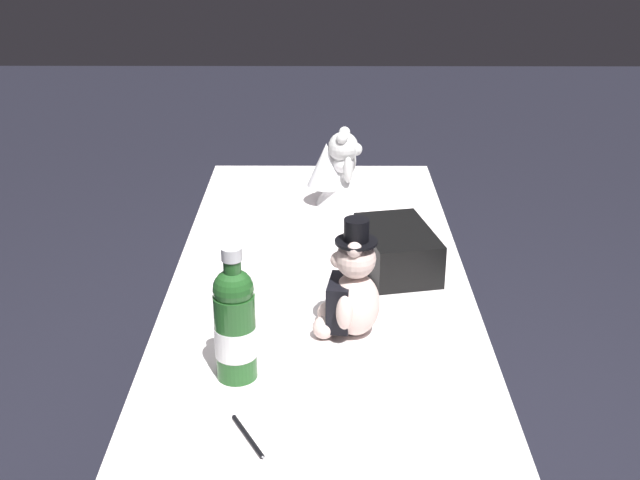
{
  "coord_description": "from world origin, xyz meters",
  "views": [
    {
      "loc": [
        1.84,
        0.01,
        1.63
      ],
      "look_at": [
        0.0,
        0.0,
        0.81
      ],
      "focal_mm": 45.76,
      "sensor_mm": 36.0,
      "label": 1
    }
  ],
  "objects_px": {
    "gift_case_black": "(397,249)",
    "teddy_bear_groom": "(351,292)",
    "teddy_bear_bride": "(339,171)",
    "champagne_bottle": "(235,323)",
    "signing_pen": "(249,437)"
  },
  "relations": [
    {
      "from": "gift_case_black",
      "to": "teddy_bear_groom",
      "type": "bearing_deg",
      "value": -21.96
    },
    {
      "from": "teddy_bear_bride",
      "to": "champagne_bottle",
      "type": "height_order",
      "value": "champagne_bottle"
    },
    {
      "from": "champagne_bottle",
      "to": "signing_pen",
      "type": "bearing_deg",
      "value": 11.09
    },
    {
      "from": "teddy_bear_bride",
      "to": "signing_pen",
      "type": "distance_m",
      "value": 1.18
    },
    {
      "from": "teddy_bear_bride",
      "to": "gift_case_black",
      "type": "distance_m",
      "value": 0.49
    },
    {
      "from": "teddy_bear_groom",
      "to": "teddy_bear_bride",
      "type": "relative_size",
      "value": 1.14
    },
    {
      "from": "gift_case_black",
      "to": "signing_pen",
      "type": "bearing_deg",
      "value": -24.6
    },
    {
      "from": "teddy_bear_bride",
      "to": "signing_pen",
      "type": "relative_size",
      "value": 1.89
    },
    {
      "from": "teddy_bear_groom",
      "to": "gift_case_black",
      "type": "height_order",
      "value": "teddy_bear_groom"
    },
    {
      "from": "signing_pen",
      "to": "teddy_bear_groom",
      "type": "bearing_deg",
      "value": 153.26
    },
    {
      "from": "teddy_bear_groom",
      "to": "gift_case_black",
      "type": "xyz_separation_m",
      "value": [
        -0.32,
        0.13,
        -0.04
      ]
    },
    {
      "from": "teddy_bear_groom",
      "to": "signing_pen",
      "type": "height_order",
      "value": "teddy_bear_groom"
    },
    {
      "from": "teddy_bear_groom",
      "to": "signing_pen",
      "type": "distance_m",
      "value": 0.44
    },
    {
      "from": "champagne_bottle",
      "to": "gift_case_black",
      "type": "relative_size",
      "value": 0.96
    },
    {
      "from": "champagne_bottle",
      "to": "gift_case_black",
      "type": "xyz_separation_m",
      "value": [
        -0.5,
        0.36,
        -0.07
      ]
    }
  ]
}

